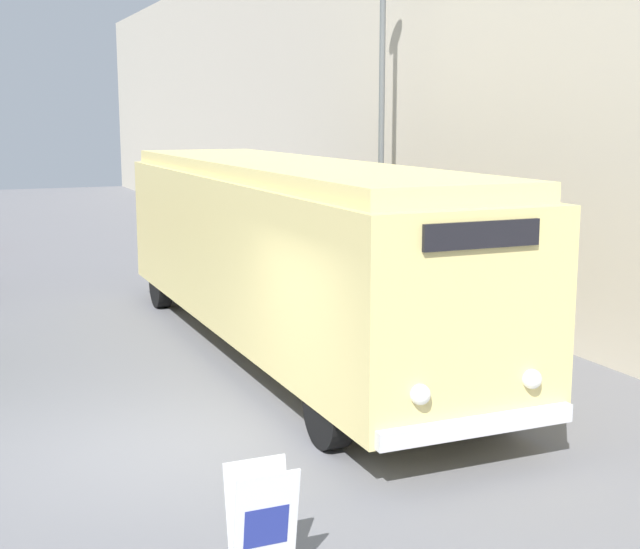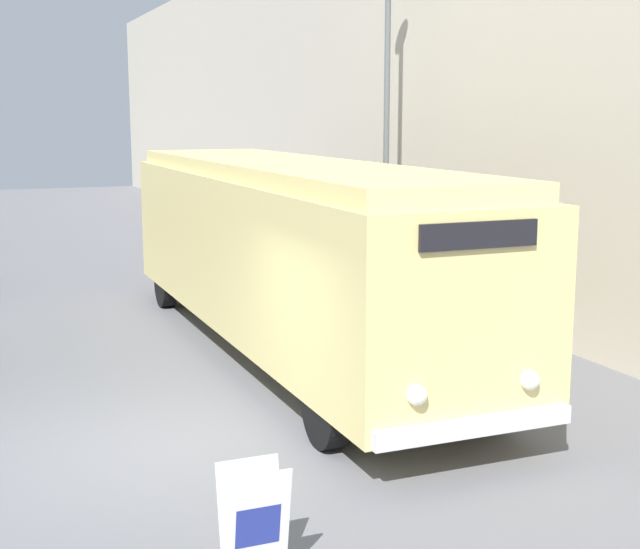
# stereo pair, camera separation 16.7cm
# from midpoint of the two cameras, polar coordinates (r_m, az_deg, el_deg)

# --- Properties ---
(ground_plane) EXTENTS (80.00, 80.00, 0.00)m
(ground_plane) POSITION_cam_midpoint_polar(r_m,az_deg,el_deg) (10.69, -10.86, -11.12)
(ground_plane) COLOR slate
(building_wall_right) EXTENTS (0.30, 60.00, 8.74)m
(building_wall_right) POSITION_cam_midpoint_polar(r_m,az_deg,el_deg) (21.89, 2.33, 11.50)
(building_wall_right) COLOR beige
(building_wall_right) RESTS_ON ground_plane
(vintage_bus) EXTENTS (2.52, 11.40, 3.12)m
(vintage_bus) POSITION_cam_midpoint_polar(r_m,az_deg,el_deg) (14.42, -2.53, 1.84)
(vintage_bus) COLOR black
(vintage_bus) RESTS_ON ground_plane
(sign_board) EXTENTS (0.55, 0.38, 1.02)m
(sign_board) POSITION_cam_midpoint_polar(r_m,az_deg,el_deg) (7.67, -4.37, -15.77)
(sign_board) COLOR gray
(sign_board) RESTS_ON ground_plane
(streetlamp) EXTENTS (0.36, 0.36, 7.33)m
(streetlamp) POSITION_cam_midpoint_polar(r_m,az_deg,el_deg) (18.46, 3.73, 12.67)
(streetlamp) COLOR #595E60
(streetlamp) RESTS_ON ground_plane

